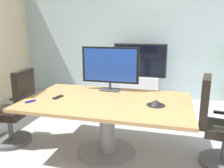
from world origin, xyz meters
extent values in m
plane|color=#99999E|center=(0.00, 0.00, 0.00)|extent=(7.39, 7.39, 0.00)
cube|color=#9EB2B7|center=(0.00, 3.19, 1.48)|extent=(5.93, 0.10, 2.96)
cube|color=olive|center=(0.11, 0.30, 0.73)|extent=(2.09, 1.28, 0.04)
cylinder|color=slate|center=(0.11, 0.30, 0.36)|extent=(0.20, 0.20, 0.71)
cylinder|color=slate|center=(0.11, 0.30, 0.01)|extent=(0.76, 0.76, 0.03)
cylinder|color=#4C4C51|center=(-1.35, 0.24, 0.03)|extent=(0.56, 0.56, 0.06)
cylinder|color=#4C4C51|center=(-1.35, 0.24, 0.24)|extent=(0.07, 0.07, 0.36)
cube|color=black|center=(-1.35, 0.24, 0.46)|extent=(0.54, 0.54, 0.10)
cube|color=black|center=(-1.08, 0.27, 0.79)|extent=(0.15, 0.46, 0.60)
cube|color=black|center=(-1.36, 0.50, 0.58)|extent=(0.28, 0.08, 0.03)
cylinder|color=#4C4C51|center=(1.56, 0.39, 0.03)|extent=(0.56, 0.56, 0.06)
cube|color=black|center=(1.30, 0.43, 0.79)|extent=(0.16, 0.46, 0.60)
cube|color=#333338|center=(0.02, 0.76, 0.76)|extent=(0.28, 0.18, 0.02)
cylinder|color=#333338|center=(0.02, 0.76, 0.82)|extent=(0.04, 0.04, 0.10)
cube|color=black|center=(0.02, 0.77, 1.13)|extent=(0.84, 0.04, 0.52)
cube|color=navy|center=(0.02, 0.75, 1.13)|extent=(0.77, 0.01, 0.47)
cube|color=#B7BABC|center=(0.18, 2.84, 0.28)|extent=(0.90, 0.36, 0.55)
cube|color=black|center=(0.18, 2.82, 0.93)|extent=(1.20, 0.06, 0.76)
cube|color=black|center=(0.18, 2.79, 0.93)|extent=(1.12, 0.01, 0.69)
cone|color=black|center=(0.73, 0.23, 0.79)|extent=(0.19, 0.19, 0.07)
cylinder|color=black|center=(0.73, 0.23, 0.76)|extent=(0.22, 0.22, 0.01)
cube|color=black|center=(-0.55, 0.22, 0.76)|extent=(0.08, 0.18, 0.02)
cube|color=#1919A5|center=(-0.79, -0.03, 0.76)|extent=(0.08, 0.12, 0.02)
camera|label=1|loc=(0.87, -2.40, 1.64)|focal=36.83mm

